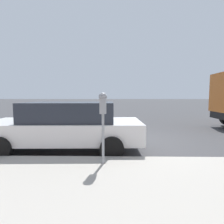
% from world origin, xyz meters
% --- Properties ---
extents(ground_plane, '(220.00, 220.00, 0.00)m').
position_xyz_m(ground_plane, '(0.00, 0.00, 0.00)').
color(ground_plane, '#424244').
extents(parking_meter, '(0.21, 0.19, 1.60)m').
position_xyz_m(parking_meter, '(-2.67, 0.82, 1.39)').
color(parking_meter, gray).
rests_on(parking_meter, sidewalk).
extents(car_white, '(2.18, 4.78, 1.50)m').
position_xyz_m(car_white, '(-1.15, 2.07, 0.79)').
color(car_white, silver).
rests_on(car_white, ground_plane).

